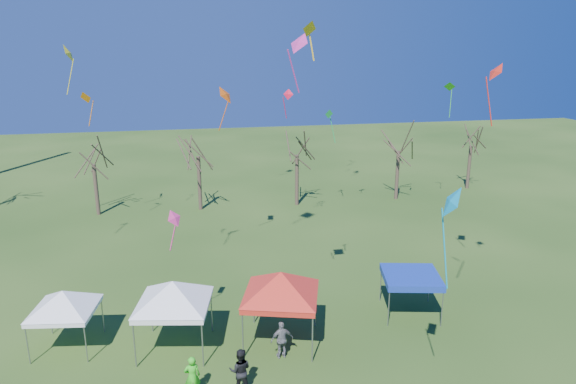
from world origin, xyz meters
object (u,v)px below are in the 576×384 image
at_px(person_green, 192,376).
at_px(tree_5, 473,131).
at_px(person_dark, 240,370).
at_px(tree_1, 92,146).
at_px(tent_blue, 411,277).
at_px(tree_4, 400,133).
at_px(tent_white_west, 63,295).
at_px(tent_white_mid, 173,286).
at_px(tent_red, 281,277).
at_px(tree_3, 297,137).
at_px(tree_2, 197,137).
at_px(person_grey, 282,340).

bearing_deg(person_green, tree_5, -139.66).
bearing_deg(person_dark, tree_1, -59.67).
bearing_deg(tree_1, tent_blue, -48.13).
relative_size(tree_4, tent_blue, 2.34).
height_order(tent_white_west, person_green, tent_white_west).
distance_m(tent_white_mid, tent_blue, 12.01).
distance_m(tree_4, tent_red, 25.96).
bearing_deg(tent_blue, tent_white_mid, -175.79).
xyz_separation_m(tree_3, person_dark, (-7.72, -24.50, -5.14)).
bearing_deg(tent_white_west, tent_blue, -0.58).
xyz_separation_m(tree_2, tree_5, (26.09, 1.69, -0.56)).
height_order(tree_4, tent_red, tree_4).
height_order(tree_5, person_green, tree_5).
height_order(tree_1, person_dark, tree_1).
bearing_deg(tent_white_mid, tent_white_west, 167.92).
xyz_separation_m(tree_2, tree_4, (17.72, -0.38, -0.23)).
xyz_separation_m(tree_4, tent_white_mid, (-19.62, -20.80, -2.90)).
height_order(tree_5, tent_white_west, tree_5).
bearing_deg(tree_3, person_green, -111.50).
distance_m(tree_1, tent_red, 24.74).
height_order(person_grey, person_dark, person_dark).
bearing_deg(tent_blue, tent_red, -169.78).
distance_m(tree_2, person_grey, 23.65).
relative_size(tent_white_mid, person_grey, 2.46).
relative_size(tree_4, person_dark, 4.20).
height_order(tree_1, tent_white_west, tree_1).
bearing_deg(tent_white_west, tree_2, 71.34).
height_order(tree_3, person_dark, tree_3).
distance_m(person_grey, person_dark, 2.86).
xyz_separation_m(tent_blue, person_grey, (-7.27, -2.57, -1.15)).
xyz_separation_m(tree_2, tent_blue, (10.03, -20.29, -4.25)).
relative_size(tree_5, tent_red, 1.67).
distance_m(person_grey, person_green, 4.41).
xyz_separation_m(tree_2, tent_white_west, (-6.80, -20.12, -3.60)).
height_order(tree_5, tent_red, tree_5).
height_order(tent_white_west, tent_white_mid, tent_white_mid).
distance_m(person_dark, person_green, 1.91).
xyz_separation_m(tree_4, person_dark, (-17.04, -24.45, -5.12)).
bearing_deg(person_grey, tree_5, -140.04).
bearing_deg(person_green, person_grey, -158.30).
bearing_deg(tent_white_west, person_green, -39.73).
distance_m(tree_3, tent_white_west, 25.18).
xyz_separation_m(tree_5, person_grey, (-23.33, -24.55, -4.84)).
height_order(tent_white_mid, person_dark, tent_white_mid).
bearing_deg(person_grey, tent_red, -105.73).
relative_size(tree_2, tree_5, 1.10).
relative_size(tree_3, person_grey, 4.46).
bearing_deg(tent_blue, tree_3, 94.68).
xyz_separation_m(tree_5, person_dark, (-25.41, -26.52, -4.79)).
bearing_deg(person_green, tent_white_mid, -83.09).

